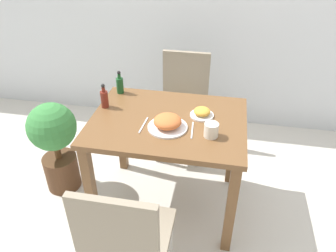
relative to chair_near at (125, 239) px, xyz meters
name	(u,v)px	position (x,y,z in m)	size (l,w,h in m)	color
ground_plane	(168,201)	(0.07, 0.75, -0.50)	(16.00, 16.00, 0.00)	beige
dining_table	(168,135)	(0.07, 0.75, 0.12)	(0.99, 0.75, 0.74)	brown
chair_near	(125,239)	(0.00, 0.00, 0.00)	(0.42, 0.42, 0.88)	gray
chair_far	(183,100)	(0.07, 1.46, 0.00)	(0.42, 0.42, 0.88)	gray
food_plate	(168,123)	(0.09, 0.66, 0.28)	(0.25, 0.25, 0.09)	white
side_plate	(202,113)	(0.28, 0.84, 0.27)	(0.15, 0.15, 0.06)	white
drink_cup	(211,130)	(0.36, 0.62, 0.29)	(0.08, 0.08, 0.09)	silver
sauce_bottle	(120,84)	(-0.34, 1.05, 0.31)	(0.05, 0.05, 0.17)	#194C23
condiment_bottle	(104,98)	(-0.38, 0.83, 0.31)	(0.05, 0.05, 0.17)	maroon
fork_utensil	(143,125)	(-0.06, 0.66, 0.25)	(0.02, 0.18, 0.00)	silver
spoon_utensil	(192,130)	(0.24, 0.66, 0.25)	(0.02, 0.18, 0.00)	silver
potted_plant_left	(55,141)	(-0.78, 0.77, -0.06)	(0.35, 0.35, 0.74)	#51331E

